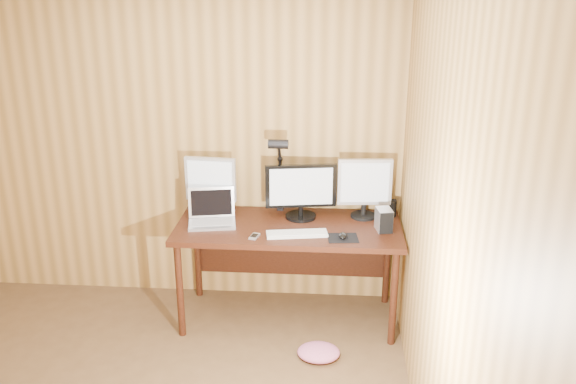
# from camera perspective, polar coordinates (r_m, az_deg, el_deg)

# --- Properties ---
(room_shell) EXTENTS (4.00, 4.00, 4.00)m
(room_shell) POSITION_cam_1_polar(r_m,az_deg,el_deg) (2.91, -21.14, -5.73)
(room_shell) COLOR brown
(room_shell) RESTS_ON ground
(desk) EXTENTS (1.60, 0.70, 0.75)m
(desk) POSITION_cam_1_polar(r_m,az_deg,el_deg) (4.46, 0.12, -4.22)
(desk) COLOR black
(desk) RESTS_ON floor
(monitor_center) EXTENTS (0.51, 0.23, 0.40)m
(monitor_center) POSITION_cam_1_polar(r_m,az_deg,el_deg) (4.40, 1.22, 0.12)
(monitor_center) COLOR black
(monitor_center) RESTS_ON desk
(monitor_left) EXTENTS (0.38, 0.18, 0.43)m
(monitor_left) POSITION_cam_1_polar(r_m,az_deg,el_deg) (4.52, -7.24, 0.79)
(monitor_left) COLOR black
(monitor_left) RESTS_ON desk
(monitor_right) EXTENTS (0.39, 0.19, 0.44)m
(monitor_right) POSITION_cam_1_polar(r_m,az_deg,el_deg) (4.44, 7.18, 0.52)
(monitor_right) COLOR black
(monitor_right) RESTS_ON desk
(laptop) EXTENTS (0.37, 0.31, 0.24)m
(laptop) POSITION_cam_1_polar(r_m,az_deg,el_deg) (4.41, -7.15, -2.10)
(laptop) COLOR silver
(laptop) RESTS_ON desk
(keyboard) EXTENTS (0.43, 0.19, 0.02)m
(keyboard) POSITION_cam_1_polar(r_m,az_deg,el_deg) (4.18, 0.84, -3.91)
(keyboard) COLOR white
(keyboard) RESTS_ON desk
(mousepad) EXTENTS (0.22, 0.19, 0.00)m
(mousepad) POSITION_cam_1_polar(r_m,az_deg,el_deg) (4.15, 5.14, -4.31)
(mousepad) COLOR black
(mousepad) RESTS_ON desk
(mouse) EXTENTS (0.09, 0.12, 0.03)m
(mouse) POSITION_cam_1_polar(r_m,az_deg,el_deg) (4.14, 5.15, -4.06)
(mouse) COLOR black
(mouse) RESTS_ON mousepad
(hard_drive) EXTENTS (0.12, 0.16, 0.16)m
(hard_drive) POSITION_cam_1_polar(r_m,az_deg,el_deg) (4.28, 8.96, -2.58)
(hard_drive) COLOR silver
(hard_drive) RESTS_ON desk
(phone) EXTENTS (0.07, 0.11, 0.01)m
(phone) POSITION_cam_1_polar(r_m,az_deg,el_deg) (4.15, -3.15, -4.16)
(phone) COLOR silver
(phone) RESTS_ON desk
(speaker) EXTENTS (0.05, 0.05, 0.13)m
(speaker) POSITION_cam_1_polar(r_m,az_deg,el_deg) (4.54, 9.78, -1.50)
(speaker) COLOR black
(speaker) RESTS_ON desk
(desk_lamp) EXTENTS (0.14, 0.20, 0.62)m
(desk_lamp) POSITION_cam_1_polar(r_m,az_deg,el_deg) (4.43, -0.83, 2.65)
(desk_lamp) COLOR black
(desk_lamp) RESTS_ON desk
(fabric_pile) EXTENTS (0.32, 0.28, 0.09)m
(fabric_pile) POSITION_cam_1_polar(r_m,az_deg,el_deg) (4.23, 2.88, -14.76)
(fabric_pile) COLOR #BF5C7F
(fabric_pile) RESTS_ON floor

